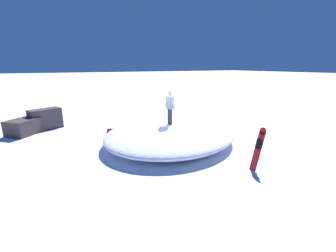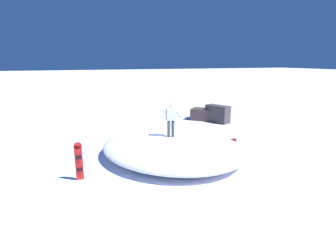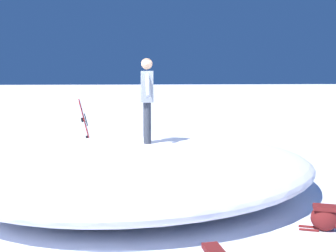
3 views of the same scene
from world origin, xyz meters
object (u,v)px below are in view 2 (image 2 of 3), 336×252
snowboarder_standing (171,117)px  backpack_near (198,134)px  snowboard_primary_upright (79,161)px  backpack_far (233,142)px

snowboarder_standing → backpack_near: 3.83m
snowboarder_standing → backpack_near: bearing=132.0°
snowboarder_standing → snowboard_primary_upright: size_ratio=1.02×
snowboard_primary_upright → backpack_near: snowboard_primary_upright is taller
snowboard_primary_upright → backpack_near: bearing=119.0°
snowboarder_standing → backpack_near: snowboarder_standing is taller
backpack_far → snowboard_primary_upright: bearing=-77.1°
snowboard_primary_upright → backpack_far: snowboard_primary_upright is taller
snowboarder_standing → backpack_far: 4.08m
snowboarder_standing → backpack_near: (-2.31, 2.57, -1.66)m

